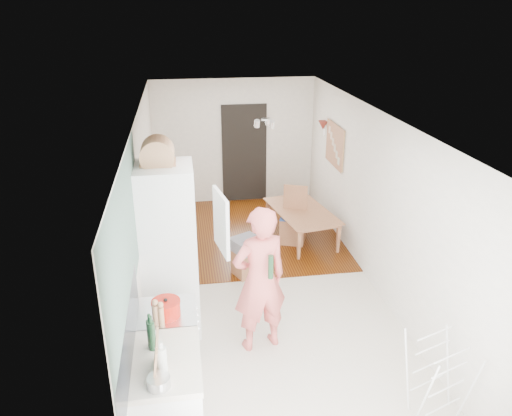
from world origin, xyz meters
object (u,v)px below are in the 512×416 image
object	(u,v)px
dining_table	(303,226)
stool	(245,262)
drying_rack	(437,380)
dining_chair	(293,216)
person	(260,267)

from	to	relation	value
dining_table	stool	distance (m)	1.59
stool	drying_rack	size ratio (longest dim) A/B	0.48
drying_rack	dining_chair	bearing A→B (deg)	77.21
dining_table	stool	world-z (taller)	dining_table
person	drying_rack	distance (m)	2.14
dining_table	stool	xyz separation A→B (m)	(-1.15, -1.10, -0.02)
dining_chair	person	bearing A→B (deg)	-89.64
dining_chair	stool	size ratio (longest dim) A/B	2.27
person	drying_rack	xyz separation A→B (m)	(1.52, -1.37, -0.61)
dining_chair	drying_rack	size ratio (longest dim) A/B	1.08
dining_chair	stool	bearing A→B (deg)	-112.75
person	stool	distance (m)	1.89
dining_table	drying_rack	xyz separation A→B (m)	(0.31, -4.16, 0.22)
dining_chair	drying_rack	distance (m)	4.09
stool	dining_chair	bearing A→B (deg)	46.26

